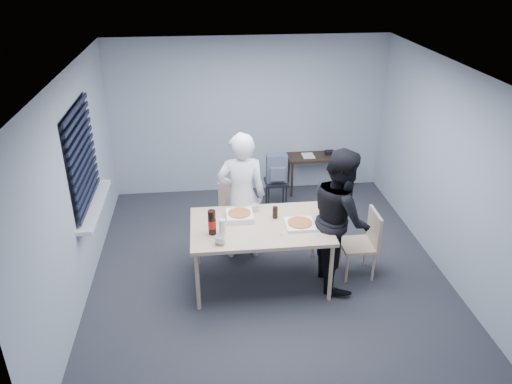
{
  "coord_description": "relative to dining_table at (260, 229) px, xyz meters",
  "views": [
    {
      "loc": [
        -0.75,
        -5.35,
        3.82
      ],
      "look_at": [
        -0.15,
        0.1,
        1.11
      ],
      "focal_mm": 35.0,
      "sensor_mm": 36.0,
      "label": 1
    }
  ],
  "objects": [
    {
      "name": "chair_right",
      "position": [
        1.33,
        0.02,
        -0.24
      ],
      "size": [
        0.42,
        0.42,
        0.89
      ],
      "color": "#CFB18C",
      "rests_on": "ground"
    },
    {
      "name": "side_table",
      "position": [
        1.26,
        2.48,
        -0.18
      ],
      "size": [
        0.98,
        0.43,
        0.65
      ],
      "color": "#352217",
      "rests_on": "ground"
    },
    {
      "name": "backpack",
      "position": [
        0.48,
        1.87,
        -0.04
      ],
      "size": [
        0.32,
        0.23,
        0.45
      ],
      "rotation": [
        0.0,
        0.0,
        -0.11
      ],
      "color": "slate",
      "rests_on": "stool"
    },
    {
      "name": "papers",
      "position": [
        1.11,
        2.49,
        -0.1
      ],
      "size": [
        0.24,
        0.3,
        0.0
      ],
      "primitive_type": "cube",
      "rotation": [
        0.0,
        0.0,
        -0.18
      ],
      "color": "white",
      "rests_on": "side_table"
    },
    {
      "name": "person_white",
      "position": [
        -0.17,
        0.63,
        0.13
      ],
      "size": [
        0.65,
        0.42,
        1.77
      ],
      "primitive_type": "imported",
      "rotation": [
        0.0,
        0.0,
        3.14
      ],
      "color": "silver",
      "rests_on": "ground"
    },
    {
      "name": "stool",
      "position": [
        0.48,
        1.88,
        -0.37
      ],
      "size": [
        0.36,
        0.36,
        0.5
      ],
      "color": "black",
      "rests_on": "ground"
    },
    {
      "name": "dining_table",
      "position": [
        0.0,
        0.0,
        0.0
      ],
      "size": [
        1.67,
        1.06,
        0.81
      ],
      "color": "#CFB18C",
      "rests_on": "ground"
    },
    {
      "name": "pizza_box_a",
      "position": [
        -0.23,
        0.19,
        0.1
      ],
      "size": [
        0.33,
        0.33,
        0.08
      ],
      "rotation": [
        0.0,
        0.0,
        -0.29
      ],
      "color": "white",
      "rests_on": "dining_table"
    },
    {
      "name": "black_box",
      "position": [
        1.48,
        2.52,
        -0.07
      ],
      "size": [
        0.15,
        0.11,
        0.06
      ],
      "primitive_type": "cube",
      "rotation": [
        0.0,
        0.0,
        0.01
      ],
      "color": "black",
      "rests_on": "side_table"
    },
    {
      "name": "mug_b",
      "position": [
        -0.02,
        0.35,
        0.1
      ],
      "size": [
        0.1,
        0.1,
        0.09
      ],
      "primitive_type": "imported",
      "color": "silver",
      "rests_on": "dining_table"
    },
    {
      "name": "soda_bottle",
      "position": [
        -0.58,
        -0.14,
        0.2
      ],
      "size": [
        0.1,
        0.1,
        0.3
      ],
      "rotation": [
        0.0,
        0.0,
        0.38
      ],
      "color": "black",
      "rests_on": "dining_table"
    },
    {
      "name": "room",
      "position": [
        -2.07,
        0.6,
        0.69
      ],
      "size": [
        5.0,
        5.0,
        5.0
      ],
      "color": "#2C2C32",
      "rests_on": "ground"
    },
    {
      "name": "rubber_band",
      "position": [
        0.22,
        -0.27,
        0.06
      ],
      "size": [
        0.05,
        0.05,
        0.0
      ],
      "primitive_type": "torus",
      "rotation": [
        0.0,
        0.0,
        0.13
      ],
      "color": "red",
      "rests_on": "dining_table"
    },
    {
      "name": "person_black",
      "position": [
        0.96,
        -0.07,
        0.13
      ],
      "size": [
        0.47,
        0.86,
        1.77
      ],
      "primitive_type": "imported",
      "rotation": [
        0.0,
        0.0,
        1.57
      ],
      "color": "black",
      "rests_on": "ground"
    },
    {
      "name": "cola_glass",
      "position": [
        0.2,
        0.15,
        0.13
      ],
      "size": [
        0.07,
        0.07,
        0.15
      ],
      "primitive_type": "cylinder",
      "rotation": [
        0.0,
        0.0,
        0.11
      ],
      "color": "black",
      "rests_on": "dining_table"
    },
    {
      "name": "mug_a",
      "position": [
        -0.5,
        -0.37,
        0.11
      ],
      "size": [
        0.17,
        0.17,
        0.1
      ],
      "primitive_type": "imported",
      "rotation": [
        0.0,
        0.0,
        0.52
      ],
      "color": "silver",
      "rests_on": "dining_table"
    },
    {
      "name": "pizza_box_b",
      "position": [
        0.47,
        -0.07,
        0.08
      ],
      "size": [
        0.35,
        0.35,
        0.05
      ],
      "rotation": [
        0.0,
        0.0,
        0.11
      ],
      "color": "white",
      "rests_on": "dining_table"
    },
    {
      "name": "plastic_cups",
      "position": [
        -0.46,
        -0.15,
        0.15
      ],
      "size": [
        0.08,
        0.08,
        0.19
      ],
      "primitive_type": "cylinder",
      "rotation": [
        0.0,
        0.0,
        0.08
      ],
      "color": "silver",
      "rests_on": "dining_table"
    },
    {
      "name": "chair_far",
      "position": [
        -0.25,
        0.97,
        -0.24
      ],
      "size": [
        0.42,
        0.42,
        0.89
      ],
      "color": "#CFB18C",
      "rests_on": "ground"
    }
  ]
}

